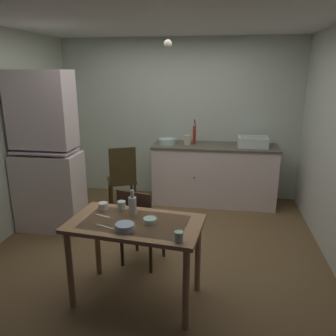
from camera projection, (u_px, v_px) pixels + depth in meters
ground_plane at (159, 244)px, 4.09m from camera, size 4.85×4.85×0.00m
wall_back at (179, 119)px, 5.48m from camera, size 3.95×0.10×2.54m
ceiling_slab at (156, 14)px, 3.37m from camera, size 3.95×3.68×0.10m
hutch_cabinet at (47, 159)px, 4.26m from camera, size 0.83×0.46×2.05m
counter_cabinet at (214, 174)px, 5.26m from camera, size 1.91×0.64×0.94m
sink_basin at (253, 141)px, 5.02m from camera, size 0.44×0.34×0.15m
hand_pump at (194, 133)px, 5.17m from camera, size 0.05×0.27×0.39m
mixing_bowl_counter at (167, 141)px, 5.18m from camera, size 0.26×0.26×0.09m
stoneware_crock at (187, 140)px, 5.16m from camera, size 0.11×0.11×0.15m
dining_table at (135, 234)px, 2.94m from camera, size 1.22×0.76×0.77m
chair_far_side at (140, 224)px, 3.53m from camera, size 0.48×0.48×0.88m
chair_by_counter at (122, 178)px, 4.89m from camera, size 0.53×0.53×1.00m
serving_bowl_wide at (125, 227)px, 2.74m from camera, size 0.16×0.16×0.06m
soup_bowl_small at (150, 220)px, 2.88m from camera, size 0.12×0.12×0.04m
mug_dark at (103, 206)px, 3.14m from camera, size 0.09×0.09×0.07m
mug_tall at (179, 236)px, 2.57m from camera, size 0.07×0.07×0.08m
teacup_mint at (122, 205)px, 3.16m from camera, size 0.08×0.08×0.08m
glass_bottle at (132, 205)px, 3.03m from camera, size 0.07×0.07×0.24m
table_knife at (105, 227)px, 2.81m from camera, size 0.17×0.07×0.00m
teaspoon_near_bowl at (103, 216)px, 3.02m from camera, size 0.15×0.08×0.00m
pendant_bulb at (168, 44)px, 3.25m from camera, size 0.08×0.08×0.08m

